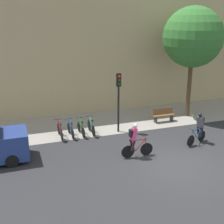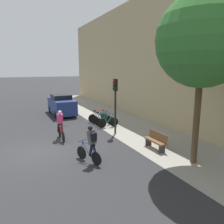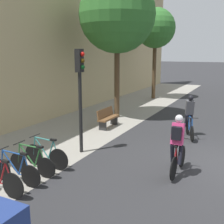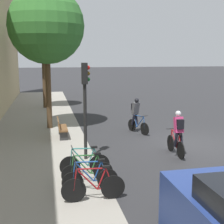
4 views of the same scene
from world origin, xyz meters
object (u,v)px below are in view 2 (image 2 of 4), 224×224
parked_bike_2 (105,120)px  parked_car (62,105)px  parked_bike_0 (98,117)px  traffic_light_pole (115,96)px  cyclist_pink (60,124)px  parked_bike_3 (108,122)px  parked_bike_1 (101,119)px  bench (156,141)px  cyclist_grey (91,143)px

parked_bike_2 → parked_car: bearing=-159.4°
parked_bike_0 → traffic_light_pole: 4.05m
cyclist_pink → traffic_light_pole: size_ratio=0.50×
parked_bike_0 → parked_bike_3: size_ratio=1.06×
parked_bike_1 → parked_bike_2: size_ratio=1.02×
bench → parked_car: parked_car is taller
cyclist_pink → parked_bike_0: size_ratio=1.04×
parked_bike_1 → bench: parked_bike_1 is taller
parked_bike_1 → parked_car: size_ratio=0.38×
cyclist_grey → traffic_light_pole: (-3.59, 2.99, 1.53)m
traffic_light_pole → bench: traffic_light_pole is taller
parked_bike_2 → parked_bike_1: bearing=-180.0°
traffic_light_pole → bench: (3.39, 0.72, -2.01)m
parked_bike_1 → parked_car: 5.12m
parked_bike_0 → cyclist_grey: bearing=-24.6°
parked_bike_0 → parked_car: size_ratio=0.40×
parked_bike_0 → traffic_light_pole: bearing=-3.9°
cyclist_pink → cyclist_grey: size_ratio=1.01×
parked_car → bench: bearing=12.8°
parked_bike_1 → parked_car: bearing=-157.0°
bench → traffic_light_pole: bearing=-168.0°
cyclist_pink → parked_bike_1: bearing=123.4°
cyclist_grey → parked_bike_3: 6.15m
cyclist_grey → parked_car: parked_car is taller
bench → parked_bike_2: bearing=-175.1°
cyclist_grey → parked_bike_2: size_ratio=1.11×
parked_bike_3 → parked_car: bearing=-161.4°
cyclist_pink → parked_bike_2: 4.16m
cyclist_pink → bench: size_ratio=1.21×
cyclist_pink → bench: 5.68m
traffic_light_pole → parked_car: size_ratio=0.83×
parked_bike_2 → traffic_light_pole: size_ratio=0.44×
cyclist_pink → parked_bike_1: 4.46m
cyclist_pink → parked_bike_3: cyclist_pink is taller
cyclist_grey → parked_bike_2: bearing=151.0°
parked_bike_0 → parked_bike_3: (1.85, 0.00, -0.00)m
parked_bike_0 → bench: size_ratio=1.17×
cyclist_pink → parked_bike_3: 3.93m
bench → parked_bike_1: bearing=-175.6°
parked_car → cyclist_pink: bearing=-13.5°
parked_bike_1 → parked_bike_3: (1.23, 0.00, 0.02)m
parked_bike_3 → parked_bike_1: bearing=-179.9°
parked_bike_2 → parked_bike_0: bearing=180.0°
cyclist_grey → parked_bike_1: (-6.44, 3.23, -0.56)m
bench → parked_car: bearing=-167.2°
parked_bike_2 → cyclist_grey: bearing=-29.0°
parked_bike_3 → parked_bike_0: bearing=-180.0°
cyclist_pink → bench: cyclist_pink is taller
parked_bike_2 → parked_car: 5.69m
cyclist_grey → traffic_light_pole: bearing=140.2°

